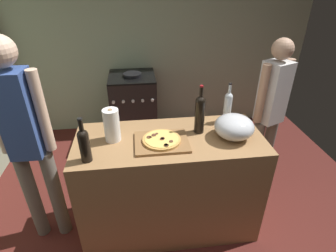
{
  "coord_description": "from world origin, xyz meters",
  "views": [
    {
      "loc": [
        -0.24,
        -1.04,
        2.04
      ],
      "look_at": [
        -0.01,
        0.78,
        0.98
      ],
      "focal_mm": 28.51,
      "sensor_mm": 36.0,
      "label": 1
    }
  ],
  "objects_px": {
    "mixing_bowl": "(234,127)",
    "paper_towel_roll": "(112,125)",
    "wine_bottle_amber": "(200,113)",
    "wine_bottle_clear": "(84,144)",
    "wine_bottle_green": "(228,106)",
    "person_in_stripes": "(26,137)",
    "person_in_red": "(270,109)",
    "stove": "(134,108)",
    "pizza": "(162,140)"
  },
  "relations": [
    {
      "from": "mixing_bowl",
      "to": "paper_towel_roll",
      "type": "relative_size",
      "value": 1.17
    },
    {
      "from": "paper_towel_roll",
      "to": "wine_bottle_amber",
      "type": "height_order",
      "value": "wine_bottle_amber"
    },
    {
      "from": "mixing_bowl",
      "to": "wine_bottle_clear",
      "type": "distance_m",
      "value": 1.1
    },
    {
      "from": "wine_bottle_green",
      "to": "person_in_stripes",
      "type": "distance_m",
      "value": 1.58
    },
    {
      "from": "mixing_bowl",
      "to": "person_in_red",
      "type": "xyz_separation_m",
      "value": [
        0.54,
        0.48,
        -0.12
      ]
    },
    {
      "from": "mixing_bowl",
      "to": "paper_towel_roll",
      "type": "height_order",
      "value": "paper_towel_roll"
    },
    {
      "from": "stove",
      "to": "wine_bottle_amber",
      "type": "bearing_deg",
      "value": -70.34
    },
    {
      "from": "wine_bottle_clear",
      "to": "mixing_bowl",
      "type": "bearing_deg",
      "value": 8.47
    },
    {
      "from": "wine_bottle_clear",
      "to": "pizza",
      "type": "bearing_deg",
      "value": 15.61
    },
    {
      "from": "mixing_bowl",
      "to": "person_in_stripes",
      "type": "xyz_separation_m",
      "value": [
        -1.54,
        0.07,
        -0.02
      ]
    },
    {
      "from": "person_in_stripes",
      "to": "pizza",
      "type": "bearing_deg",
      "value": -5.07
    },
    {
      "from": "pizza",
      "to": "mixing_bowl",
      "type": "distance_m",
      "value": 0.56
    },
    {
      "from": "wine_bottle_amber",
      "to": "wine_bottle_green",
      "type": "relative_size",
      "value": 1.15
    },
    {
      "from": "wine_bottle_clear",
      "to": "person_in_red",
      "type": "relative_size",
      "value": 0.21
    },
    {
      "from": "paper_towel_roll",
      "to": "stove",
      "type": "height_order",
      "value": "paper_towel_roll"
    },
    {
      "from": "wine_bottle_clear",
      "to": "stove",
      "type": "height_order",
      "value": "wine_bottle_clear"
    },
    {
      "from": "pizza",
      "to": "person_in_red",
      "type": "distance_m",
      "value": 1.21
    },
    {
      "from": "pizza",
      "to": "paper_towel_roll",
      "type": "xyz_separation_m",
      "value": [
        -0.36,
        0.09,
        0.1
      ]
    },
    {
      "from": "pizza",
      "to": "person_in_red",
      "type": "bearing_deg",
      "value": 24.31
    },
    {
      "from": "wine_bottle_green",
      "to": "person_in_red",
      "type": "distance_m",
      "value": 0.59
    },
    {
      "from": "wine_bottle_amber",
      "to": "person_in_stripes",
      "type": "distance_m",
      "value": 1.3
    },
    {
      "from": "wine_bottle_amber",
      "to": "wine_bottle_clear",
      "type": "relative_size",
      "value": 1.22
    },
    {
      "from": "paper_towel_roll",
      "to": "person_in_red",
      "type": "relative_size",
      "value": 0.16
    },
    {
      "from": "mixing_bowl",
      "to": "wine_bottle_amber",
      "type": "xyz_separation_m",
      "value": [
        -0.25,
        0.11,
        0.08
      ]
    },
    {
      "from": "pizza",
      "to": "stove",
      "type": "xyz_separation_m",
      "value": [
        -0.21,
        1.6,
        -0.5
      ]
    },
    {
      "from": "person_in_stripes",
      "to": "person_in_red",
      "type": "distance_m",
      "value": 2.12
    },
    {
      "from": "wine_bottle_green",
      "to": "stove",
      "type": "relative_size",
      "value": 0.36
    },
    {
      "from": "wine_bottle_green",
      "to": "person_in_stripes",
      "type": "bearing_deg",
      "value": -173.3
    },
    {
      "from": "pizza",
      "to": "person_in_red",
      "type": "relative_size",
      "value": 0.18
    },
    {
      "from": "mixing_bowl",
      "to": "wine_bottle_amber",
      "type": "distance_m",
      "value": 0.28
    },
    {
      "from": "stove",
      "to": "wine_bottle_clear",
      "type": "bearing_deg",
      "value": -100.19
    },
    {
      "from": "wine_bottle_amber",
      "to": "person_in_stripes",
      "type": "height_order",
      "value": "person_in_stripes"
    },
    {
      "from": "stove",
      "to": "person_in_stripes",
      "type": "distance_m",
      "value": 1.78
    },
    {
      "from": "wine_bottle_amber",
      "to": "person_in_red",
      "type": "xyz_separation_m",
      "value": [
        0.79,
        0.37,
        -0.2
      ]
    },
    {
      "from": "mixing_bowl",
      "to": "wine_bottle_clear",
      "type": "relative_size",
      "value": 0.93
    },
    {
      "from": "mixing_bowl",
      "to": "person_in_stripes",
      "type": "distance_m",
      "value": 1.54
    },
    {
      "from": "paper_towel_roll",
      "to": "person_in_red",
      "type": "bearing_deg",
      "value": 15.39
    },
    {
      "from": "wine_bottle_amber",
      "to": "pizza",
      "type": "bearing_deg",
      "value": -158.12
    },
    {
      "from": "paper_towel_roll",
      "to": "wine_bottle_amber",
      "type": "bearing_deg",
      "value": 2.64
    },
    {
      "from": "person_in_red",
      "to": "paper_towel_roll",
      "type": "bearing_deg",
      "value": -164.61
    },
    {
      "from": "mixing_bowl",
      "to": "pizza",
      "type": "bearing_deg",
      "value": -178.5
    },
    {
      "from": "person_in_stripes",
      "to": "person_in_red",
      "type": "height_order",
      "value": "person_in_stripes"
    },
    {
      "from": "wine_bottle_amber",
      "to": "wine_bottle_clear",
      "type": "bearing_deg",
      "value": -162.0
    },
    {
      "from": "person_in_stripes",
      "to": "person_in_red",
      "type": "relative_size",
      "value": 1.1
    },
    {
      "from": "wine_bottle_amber",
      "to": "wine_bottle_green",
      "type": "distance_m",
      "value": 0.31
    },
    {
      "from": "mixing_bowl",
      "to": "wine_bottle_amber",
      "type": "bearing_deg",
      "value": 155.67
    },
    {
      "from": "wine_bottle_amber",
      "to": "wine_bottle_green",
      "type": "xyz_separation_m",
      "value": [
        0.27,
        0.15,
        -0.03
      ]
    },
    {
      "from": "paper_towel_roll",
      "to": "wine_bottle_green",
      "type": "height_order",
      "value": "wine_bottle_green"
    },
    {
      "from": "wine_bottle_amber",
      "to": "stove",
      "type": "xyz_separation_m",
      "value": [
        -0.53,
        1.47,
        -0.64
      ]
    },
    {
      "from": "wine_bottle_clear",
      "to": "wine_bottle_green",
      "type": "xyz_separation_m",
      "value": [
        1.11,
        0.42,
        0.01
      ]
    }
  ]
}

